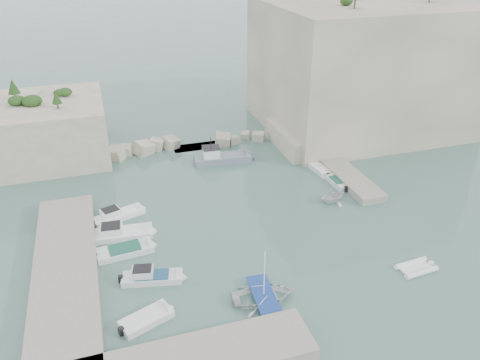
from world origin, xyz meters
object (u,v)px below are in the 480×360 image
object	(u,v)px
motorboat_e	(147,322)
inflatable_dinghy	(416,269)
motorboat_b	(122,236)
tender_east_a	(332,202)
work_boat	(223,162)
tender_east_c	(319,171)
motorboat_c	(125,253)
motorboat_a	(119,218)
tender_east_b	(337,184)
motorboat_d	(153,280)
tender_east_d	(302,158)
rowboat	(264,299)

from	to	relation	value
motorboat_e	inflatable_dinghy	world-z (taller)	motorboat_e
motorboat_b	tender_east_a	world-z (taller)	tender_east_a
inflatable_dinghy	work_boat	xyz separation A→B (m)	(-9.86, 24.92, 0.00)
tender_east_a	tender_east_c	distance (m)	7.07
motorboat_c	motorboat_e	size ratio (longest dim) A/B	1.29
motorboat_a	motorboat_b	world-z (taller)	same
tender_east_b	tender_east_c	size ratio (longest dim) A/B	0.92
motorboat_c	work_boat	size ratio (longest dim) A/B	0.71
motorboat_d	motorboat_e	xyz separation A→B (m)	(-1.07, -4.43, 0.00)
motorboat_d	work_boat	world-z (taller)	work_boat
motorboat_d	motorboat_b	bearing A→B (deg)	116.74
work_boat	motorboat_c	bearing A→B (deg)	-125.85
motorboat_b	tender_east_c	world-z (taller)	motorboat_b
motorboat_c	tender_east_b	world-z (taller)	same
motorboat_c	motorboat_d	size ratio (longest dim) A/B	1.01
motorboat_d	tender_east_a	distance (m)	20.95
tender_east_b	motorboat_d	bearing A→B (deg)	111.33
motorboat_b	work_boat	size ratio (longest dim) A/B	0.82
motorboat_c	tender_east_b	distance (m)	24.58
tender_east_b	work_boat	bearing A→B (deg)	45.10
motorboat_e	tender_east_c	size ratio (longest dim) A/B	0.98
tender_east_b	motorboat_b	bearing A→B (deg)	93.83
inflatable_dinghy	tender_east_b	size ratio (longest dim) A/B	0.89
inflatable_dinghy	motorboat_d	bearing A→B (deg)	161.43
motorboat_b	tender_east_d	distance (m)	25.26
motorboat_a	tender_east_b	world-z (taller)	motorboat_a
motorboat_e	tender_east_b	xyz separation A→B (m)	(23.19, 14.62, 0.00)
motorboat_e	tender_east_d	xyz separation A→B (m)	(22.26, 21.97, 0.00)
tender_east_a	tender_east_d	world-z (taller)	tender_east_a
motorboat_b	motorboat_e	world-z (taller)	motorboat_b
motorboat_b	motorboat_c	size ratio (longest dim) A/B	1.16
motorboat_d	tender_east_c	bearing A→B (deg)	44.73
motorboat_a	inflatable_dinghy	world-z (taller)	motorboat_a
motorboat_e	work_boat	world-z (taller)	work_boat
motorboat_e	tender_east_d	bearing A→B (deg)	23.42
tender_east_b	tender_east_d	bearing A→B (deg)	3.78
motorboat_e	tender_east_a	bearing A→B (deg)	7.33
rowboat	motorboat_e	bearing A→B (deg)	91.26
motorboat_e	tender_east_a	distance (m)	23.73
tender_east_b	rowboat	bearing A→B (deg)	133.00
tender_east_a	motorboat_d	bearing A→B (deg)	98.62
tender_east_c	tender_east_d	xyz separation A→B (m)	(-0.46, 3.82, 0.00)
motorboat_c	work_boat	distance (m)	20.15
rowboat	tender_east_a	size ratio (longest dim) A/B	1.59
motorboat_b	work_boat	distance (m)	18.22
motorboat_d	motorboat_e	bearing A→B (deg)	-91.16
tender_east_b	motorboat_e	bearing A→B (deg)	118.83
motorboat_a	rowboat	world-z (taller)	motorboat_a
rowboat	tender_east_d	size ratio (longest dim) A/B	1.26
tender_east_a	tender_east_d	xyz separation A→B (m)	(1.41, 10.64, 0.00)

